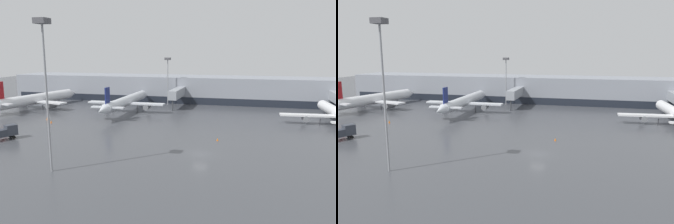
% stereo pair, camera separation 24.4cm
% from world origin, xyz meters
% --- Properties ---
extents(ground_plane, '(320.00, 320.00, 0.00)m').
position_xyz_m(ground_plane, '(0.00, 0.00, 0.00)').
color(ground_plane, '#424449').
extents(terminal_building, '(160.00, 31.95, 9.00)m').
position_xyz_m(terminal_building, '(0.25, 61.79, 4.50)').
color(terminal_building, gray).
rests_on(terminal_building, ground_plane).
extents(parked_jet_1, '(23.26, 37.31, 9.47)m').
position_xyz_m(parked_jet_1, '(-57.71, 34.17, 2.89)').
color(parked_jet_1, silver).
rests_on(parked_jet_1, ground_plane).
extents(parked_jet_2, '(23.40, 37.21, 8.77)m').
position_xyz_m(parked_jet_2, '(-27.47, 35.00, 3.21)').
color(parked_jet_2, silver).
rests_on(parked_jet_2, ground_plane).
extents(service_truck_1, '(4.31, 5.89, 2.86)m').
position_xyz_m(service_truck_1, '(-40.42, -0.31, 1.56)').
color(service_truck_1, '#2D333D').
rests_on(service_truck_1, ground_plane).
extents(traffic_cone_0, '(0.47, 0.47, 0.61)m').
position_xyz_m(traffic_cone_0, '(-47.11, 11.03, 0.30)').
color(traffic_cone_0, orange).
rests_on(traffic_cone_0, ground_plane).
extents(traffic_cone_1, '(0.39, 0.39, 0.56)m').
position_xyz_m(traffic_cone_1, '(2.15, 9.51, 0.28)').
color(traffic_cone_1, orange).
rests_on(traffic_cone_1, ground_plane).
extents(traffic_cone_2, '(0.45, 0.45, 0.75)m').
position_xyz_m(traffic_cone_2, '(-43.58, 19.28, 0.37)').
color(traffic_cone_2, orange).
rests_on(traffic_cone_2, ground_plane).
extents(traffic_cone_3, '(0.40, 0.40, 0.73)m').
position_xyz_m(traffic_cone_3, '(-40.23, 15.97, 0.36)').
color(traffic_cone_3, orange).
rests_on(traffic_cone_3, ground_plane).
extents(apron_light_mast_0, '(1.80, 1.80, 22.39)m').
position_xyz_m(apron_light_mast_0, '(-20.43, -13.86, 17.19)').
color(apron_light_mast_0, gray).
rests_on(apron_light_mast_0, ground_plane).
extents(apron_light_mast_2, '(1.80, 1.80, 15.81)m').
position_xyz_m(apron_light_mast_2, '(-18.85, 51.75, 12.70)').
color(apron_light_mast_2, gray).
rests_on(apron_light_mast_2, ground_plane).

